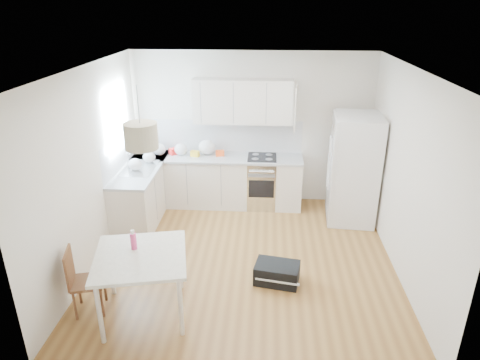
# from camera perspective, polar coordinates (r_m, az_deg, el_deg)

# --- Properties ---
(floor) EXTENTS (4.20, 4.20, 0.00)m
(floor) POSITION_cam_1_polar(r_m,az_deg,el_deg) (6.31, 0.66, -10.45)
(floor) COLOR brown
(floor) RESTS_ON ground
(ceiling) EXTENTS (4.20, 4.20, 0.00)m
(ceiling) POSITION_cam_1_polar(r_m,az_deg,el_deg) (5.33, 0.79, 14.62)
(ceiling) COLOR white
(ceiling) RESTS_ON wall_back
(wall_back) EXTENTS (4.20, 0.00, 4.20)m
(wall_back) POSITION_cam_1_polar(r_m,az_deg,el_deg) (7.67, 1.57, 6.84)
(wall_back) COLOR white
(wall_back) RESTS_ON floor
(wall_left) EXTENTS (0.00, 4.20, 4.20)m
(wall_left) POSITION_cam_1_polar(r_m,az_deg,el_deg) (6.15, -19.23, 1.43)
(wall_left) COLOR white
(wall_left) RESTS_ON floor
(wall_right) EXTENTS (0.00, 4.20, 4.20)m
(wall_right) POSITION_cam_1_polar(r_m,az_deg,el_deg) (5.96, 21.32, 0.45)
(wall_right) COLOR white
(wall_right) RESTS_ON floor
(window_glassblock) EXTENTS (0.02, 1.00, 1.00)m
(window_glassblock) POSITION_cam_1_polar(r_m,az_deg,el_deg) (7.05, -16.11, 7.89)
(window_glassblock) COLOR #BFE0F9
(window_glassblock) RESTS_ON wall_left
(cabinets_back) EXTENTS (3.00, 0.60, 0.88)m
(cabinets_back) POSITION_cam_1_polar(r_m,az_deg,el_deg) (7.73, -3.04, -0.20)
(cabinets_back) COLOR silver
(cabinets_back) RESTS_ON floor
(cabinets_left) EXTENTS (0.60, 1.80, 0.88)m
(cabinets_left) POSITION_cam_1_polar(r_m,az_deg,el_deg) (7.43, -12.81, -1.76)
(cabinets_left) COLOR silver
(cabinets_left) RESTS_ON floor
(counter_back) EXTENTS (3.02, 0.64, 0.04)m
(counter_back) POSITION_cam_1_polar(r_m,az_deg,el_deg) (7.57, -3.11, 3.01)
(counter_back) COLOR #A0A3A5
(counter_back) RESTS_ON cabinets_back
(counter_left) EXTENTS (0.64, 1.82, 0.04)m
(counter_left) POSITION_cam_1_polar(r_m,az_deg,el_deg) (7.26, -13.12, 1.54)
(counter_left) COLOR #A0A3A5
(counter_left) RESTS_ON cabinets_left
(backsplash_back) EXTENTS (3.00, 0.01, 0.58)m
(backsplash_back) POSITION_cam_1_polar(r_m,az_deg,el_deg) (7.74, -2.91, 5.90)
(backsplash_back) COLOR white
(backsplash_back) RESTS_ON wall_back
(backsplash_left) EXTENTS (0.01, 1.80, 0.58)m
(backsplash_left) POSITION_cam_1_polar(r_m,az_deg,el_deg) (7.24, -15.57, 3.87)
(backsplash_left) COLOR white
(backsplash_left) RESTS_ON wall_left
(upper_cabinets) EXTENTS (1.70, 0.32, 0.75)m
(upper_cabinets) POSITION_cam_1_polar(r_m,az_deg,el_deg) (7.39, 0.38, 10.44)
(upper_cabinets) COLOR silver
(upper_cabinets) RESTS_ON wall_back
(range_oven) EXTENTS (0.50, 0.61, 0.88)m
(range_oven) POSITION_cam_1_polar(r_m,az_deg,el_deg) (7.68, 2.90, -0.35)
(range_oven) COLOR silver
(range_oven) RESTS_ON floor
(sink) EXTENTS (0.50, 0.80, 0.16)m
(sink) POSITION_cam_1_polar(r_m,az_deg,el_deg) (7.21, -13.24, 1.51)
(sink) COLOR silver
(sink) RESTS_ON counter_left
(refrigerator) EXTENTS (0.92, 0.96, 1.80)m
(refrigerator) POSITION_cam_1_polar(r_m,az_deg,el_deg) (7.30, 15.02, 1.45)
(refrigerator) COLOR white
(refrigerator) RESTS_ON floor
(dining_table) EXTENTS (1.20, 1.20, 0.80)m
(dining_table) POSITION_cam_1_polar(r_m,az_deg,el_deg) (5.08, -13.09, -10.61)
(dining_table) COLOR #BDB6A1
(dining_table) RESTS_ON floor
(dining_chair) EXTENTS (0.43, 0.43, 0.84)m
(dining_chair) POSITION_cam_1_polar(r_m,az_deg,el_deg) (5.46, -19.64, -12.51)
(dining_chair) COLOR #4F2817
(dining_chair) RESTS_ON floor
(drink_bottle) EXTENTS (0.07, 0.07, 0.24)m
(drink_bottle) POSITION_cam_1_polar(r_m,az_deg,el_deg) (5.10, -14.04, -7.72)
(drink_bottle) COLOR #D43A75
(drink_bottle) RESTS_ON dining_table
(gym_bag) EXTENTS (0.63, 0.47, 0.26)m
(gym_bag) POSITION_cam_1_polar(r_m,az_deg,el_deg) (5.81, 4.95, -12.24)
(gym_bag) COLOR black
(gym_bag) RESTS_ON floor
(pendant_lamp) EXTENTS (0.39, 0.39, 0.27)m
(pendant_lamp) POSITION_cam_1_polar(r_m,az_deg,el_deg) (4.51, -13.07, 5.75)
(pendant_lamp) COLOR #BDB491
(pendant_lamp) RESTS_ON ceiling
(grocery_bag_a) EXTENTS (0.24, 0.20, 0.22)m
(grocery_bag_a) POSITION_cam_1_polar(r_m,az_deg,el_deg) (7.72, -10.78, 4.05)
(grocery_bag_a) COLOR white
(grocery_bag_a) RESTS_ON counter_back
(grocery_bag_b) EXTENTS (0.23, 0.20, 0.21)m
(grocery_bag_b) POSITION_cam_1_polar(r_m,az_deg,el_deg) (7.66, -7.88, 4.07)
(grocery_bag_b) COLOR white
(grocery_bag_b) RESTS_ON counter_back
(grocery_bag_c) EXTENTS (0.30, 0.25, 0.27)m
(grocery_bag_c) POSITION_cam_1_polar(r_m,az_deg,el_deg) (7.63, -4.44, 4.37)
(grocery_bag_c) COLOR white
(grocery_bag_c) RESTS_ON counter_back
(grocery_bag_d) EXTENTS (0.21, 0.18, 0.19)m
(grocery_bag_d) POSITION_cam_1_polar(r_m,az_deg,el_deg) (7.39, -12.02, 3.00)
(grocery_bag_d) COLOR white
(grocery_bag_d) RESTS_ON counter_back
(grocery_bag_e) EXTENTS (0.22, 0.19, 0.20)m
(grocery_bag_e) POSITION_cam_1_polar(r_m,az_deg,el_deg) (7.10, -13.82, 2.03)
(grocery_bag_e) COLOR white
(grocery_bag_e) RESTS_ON counter_left
(snack_orange) EXTENTS (0.16, 0.12, 0.10)m
(snack_orange) POSITION_cam_1_polar(r_m,az_deg,el_deg) (7.57, -2.69, 3.59)
(snack_orange) COLOR #E24714
(snack_orange) RESTS_ON counter_back
(snack_yellow) EXTENTS (0.16, 0.13, 0.10)m
(snack_yellow) POSITION_cam_1_polar(r_m,az_deg,el_deg) (7.58, -6.03, 3.51)
(snack_yellow) COLOR gold
(snack_yellow) RESTS_ON counter_back
(snack_red) EXTENTS (0.20, 0.19, 0.12)m
(snack_red) POSITION_cam_1_polar(r_m,az_deg,el_deg) (7.73, -8.75, 3.82)
(snack_red) COLOR red
(snack_red) RESTS_ON counter_back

